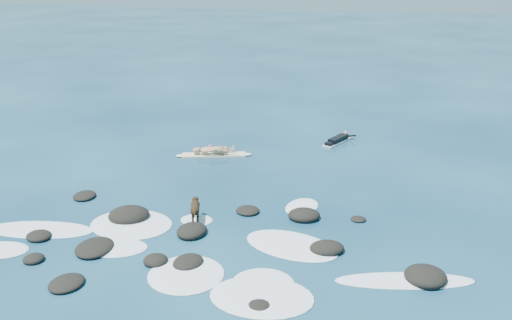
# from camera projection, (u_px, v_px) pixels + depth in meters

# --- Properties ---
(ground) EXTENTS (160.00, 160.00, 0.00)m
(ground) POSITION_uv_depth(u_px,v_px,m) (216.00, 224.00, 18.75)
(ground) COLOR #0A2642
(ground) RESTS_ON ground
(reef_rocks) EXTENTS (14.54, 7.10, 0.55)m
(reef_rocks) POSITION_uv_depth(u_px,v_px,m) (197.00, 239.00, 17.59)
(reef_rocks) COLOR black
(reef_rocks) RESTS_ON ground
(breaking_foam) EXTENTS (15.25, 7.81, 0.12)m
(breaking_foam) POSITION_uv_depth(u_px,v_px,m) (196.00, 252.00, 16.98)
(breaking_foam) COLOR white
(breaking_foam) RESTS_ON ground
(standing_surfer_rig) EXTENTS (3.29, 1.41, 1.92)m
(standing_surfer_rig) POSITION_uv_depth(u_px,v_px,m) (213.00, 140.00, 24.93)
(standing_surfer_rig) COLOR beige
(standing_surfer_rig) RESTS_ON ground
(paddling_surfer_rig) EXTENTS (1.44, 2.25, 0.40)m
(paddling_surfer_rig) POSITION_uv_depth(u_px,v_px,m) (338.00, 140.00, 26.99)
(paddling_surfer_rig) COLOR silver
(paddling_surfer_rig) RESTS_ON ground
(dog) EXTENTS (0.53, 1.14, 0.74)m
(dog) POSITION_uv_depth(u_px,v_px,m) (195.00, 207.00, 18.84)
(dog) COLOR black
(dog) RESTS_ON ground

